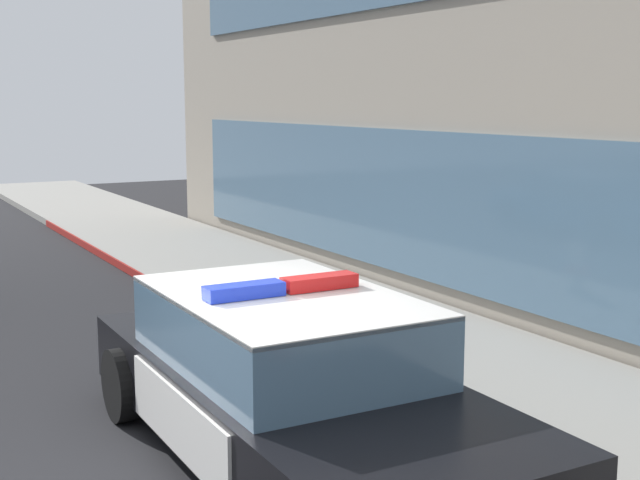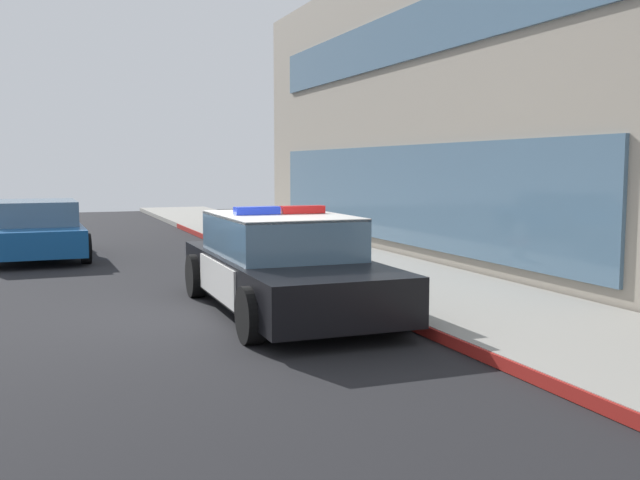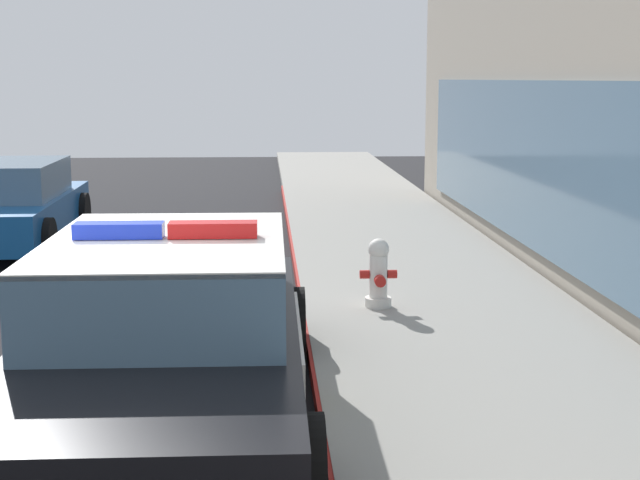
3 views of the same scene
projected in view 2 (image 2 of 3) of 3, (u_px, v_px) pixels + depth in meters
ground at (212, 315)px, 10.09m from camera, size 48.00×48.00×0.00m
sidewalk at (438, 293)px, 11.39m from camera, size 48.00×2.96×0.15m
curb_red_paint at (351, 299)px, 10.85m from camera, size 28.80×0.04×0.14m
police_cruiser at (283, 264)px, 10.29m from camera, size 4.93×2.14×1.49m
fire_hydrant at (329, 249)px, 13.74m from camera, size 0.34×0.39×0.73m
car_far_lane at (37, 230)px, 16.30m from camera, size 4.37×2.13×1.29m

